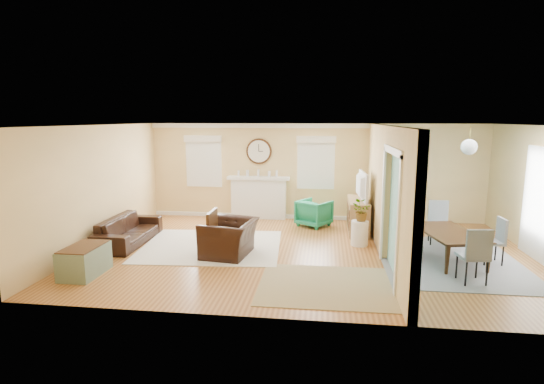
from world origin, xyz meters
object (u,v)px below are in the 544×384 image
(sofa, at_px, (129,230))
(dining_table, at_px, (449,246))
(eames_chair, at_px, (229,238))
(credenza, at_px, (358,216))
(green_chair, at_px, (314,213))

(sofa, xyz_separation_m, dining_table, (6.72, -0.33, -0.00))
(eames_chair, bearing_deg, credenza, 136.17)
(dining_table, bearing_deg, credenza, 28.46)
(eames_chair, distance_m, credenza, 3.46)
(eames_chair, xyz_separation_m, credenza, (2.69, 2.16, 0.04))
(eames_chair, bearing_deg, green_chair, 155.41)
(eames_chair, height_order, dining_table, eames_chair)
(sofa, xyz_separation_m, green_chair, (4.03, 2.04, 0.05))
(green_chair, relative_size, credenza, 0.54)
(credenza, distance_m, dining_table, 2.52)
(eames_chair, relative_size, green_chair, 1.48)
(eames_chair, xyz_separation_m, green_chair, (1.62, 2.60, -0.02))
(eames_chair, relative_size, credenza, 0.80)
(sofa, distance_m, green_chair, 4.52)
(sofa, height_order, eames_chair, eames_chair)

